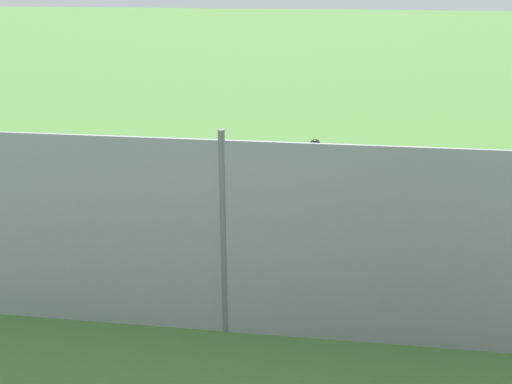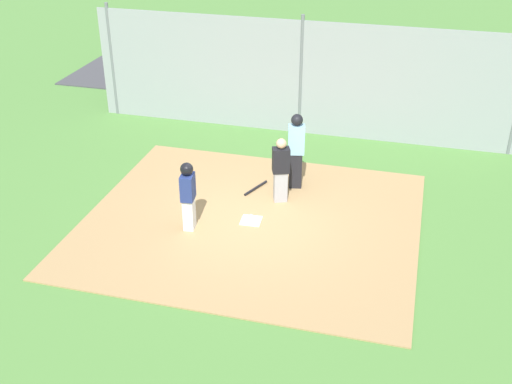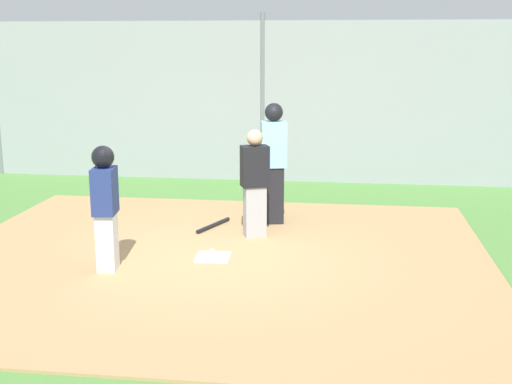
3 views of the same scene
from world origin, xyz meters
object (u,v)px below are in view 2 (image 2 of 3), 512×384
at_px(umpire, 296,149).
at_px(runner, 188,192).
at_px(parked_car_dark, 227,60).
at_px(parked_car_silver, 314,65).
at_px(baseball_bat, 256,188).
at_px(catcher, 281,169).
at_px(baseball, 251,216).
at_px(home_plate, 251,221).

xyz_separation_m(umpire, runner, (1.78, 2.44, -0.12)).
bearing_deg(parked_car_dark, parked_car_silver, 12.83).
xyz_separation_m(parked_car_silver, parked_car_dark, (3.07, 0.24, 0.00)).
bearing_deg(baseball_bat, parked_car_silver, -157.34).
bearing_deg(umpire, parked_car_silver, 174.08).
relative_size(catcher, baseball_bat, 1.82).
bearing_deg(runner, baseball_bat, 59.00).
height_order(runner, baseball, runner).
height_order(catcher, baseball, catcher).
xyz_separation_m(runner, parked_car_silver, (-0.78, -10.29, -0.28)).
distance_m(catcher, parked_car_dark, 9.23).
xyz_separation_m(runner, baseball_bat, (-0.91, -2.07, -0.84)).
bearing_deg(umpire, baseball, -33.98).
relative_size(runner, parked_car_silver, 0.36).
height_order(home_plate, runner, runner).
relative_size(runner, baseball, 20.88).
xyz_separation_m(runner, baseball, (-1.15, -0.78, -0.83)).
distance_m(catcher, umpire, 0.80).
xyz_separation_m(umpire, baseball_bat, (0.88, 0.38, -0.96)).
distance_m(home_plate, baseball, 0.17).
xyz_separation_m(catcher, baseball_bat, (0.69, -0.38, -0.77)).
relative_size(baseball, parked_car_silver, 0.02).
relative_size(home_plate, parked_car_silver, 0.10).
bearing_deg(home_plate, runner, 27.25).
distance_m(baseball, parked_car_dark, 9.91).
bearing_deg(umpire, catcher, -27.12).
bearing_deg(baseball, parked_car_silver, -87.79).
bearing_deg(home_plate, umpire, -107.94).
height_order(runner, parked_car_dark, runner).
bearing_deg(parked_car_dark, home_plate, -61.40).
distance_m(home_plate, umpire, 2.16).
distance_m(umpire, runner, 3.03).
relative_size(home_plate, catcher, 0.28).
xyz_separation_m(home_plate, catcher, (-0.40, -1.07, 0.79)).
xyz_separation_m(home_plate, baseball_bat, (0.28, -1.45, 0.02)).
bearing_deg(parked_car_silver, baseball, 98.01).
xyz_separation_m(catcher, umpire, (-0.19, -0.76, 0.19)).
distance_m(umpire, parked_car_silver, 7.92).
bearing_deg(umpire, baseball_bat, -79.87).
bearing_deg(catcher, runner, -64.61).
distance_m(home_plate, catcher, 1.39).
bearing_deg(umpire, runner, -49.34).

